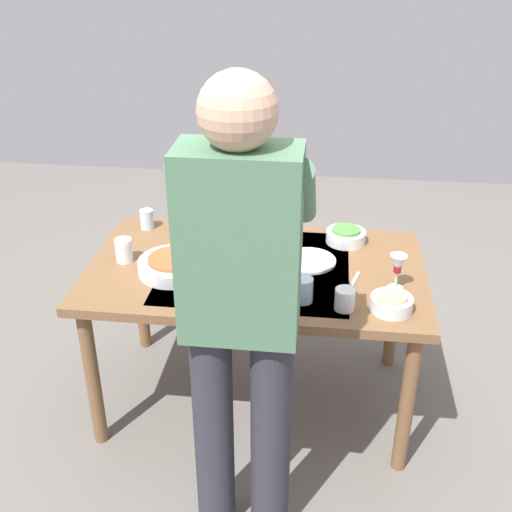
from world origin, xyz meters
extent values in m
plane|color=#66605B|center=(0.00, 0.00, 0.00)|extent=(6.00, 6.00, 0.00)
cube|color=brown|center=(0.00, 0.00, 0.70)|extent=(1.43, 0.84, 0.04)
cube|color=#B2B7C1|center=(0.00, 0.00, 0.72)|extent=(0.78, 0.72, 0.00)
cylinder|color=brown|center=(-0.64, -0.35, 0.34)|extent=(0.06, 0.06, 0.68)
cylinder|color=brown|center=(0.64, -0.35, 0.34)|extent=(0.06, 0.06, 0.68)
cylinder|color=brown|center=(-0.64, 0.35, 0.34)|extent=(0.06, 0.06, 0.68)
cylinder|color=brown|center=(0.64, 0.35, 0.34)|extent=(0.06, 0.06, 0.68)
cube|color=#523019|center=(0.25, -0.72, 0.45)|extent=(0.40, 0.40, 0.04)
cube|color=brown|center=(0.25, -0.90, 0.70)|extent=(0.40, 0.04, 0.45)
cylinder|color=brown|center=(0.08, -0.89, 0.23)|extent=(0.04, 0.04, 0.43)
cylinder|color=brown|center=(0.42, -0.89, 0.23)|extent=(0.04, 0.04, 0.43)
cylinder|color=brown|center=(0.08, -0.55, 0.23)|extent=(0.04, 0.04, 0.43)
cylinder|color=brown|center=(0.42, -0.55, 0.23)|extent=(0.04, 0.04, 0.43)
cylinder|color=#2D2D38|center=(0.06, 0.70, 0.44)|extent=(0.14, 0.14, 0.88)
cylinder|color=#2D2D38|center=(-0.14, 0.70, 0.44)|extent=(0.14, 0.14, 0.88)
cube|color=#4C7556|center=(-0.04, 0.70, 1.18)|extent=(0.36, 0.20, 0.60)
sphere|color=tan|center=(-0.04, 0.70, 1.58)|extent=(0.22, 0.22, 0.22)
cylinder|color=#4C7556|center=(0.13, 0.46, 1.25)|extent=(0.08, 0.52, 0.40)
cylinder|color=#4C7556|center=(-0.21, 0.46, 1.25)|extent=(0.08, 0.52, 0.40)
cylinder|color=black|center=(0.14, 0.21, 0.82)|extent=(0.07, 0.07, 0.20)
cylinder|color=black|center=(0.14, 0.21, 0.96)|extent=(0.03, 0.03, 0.08)
cylinder|color=black|center=(0.14, 0.21, 1.01)|extent=(0.03, 0.03, 0.02)
cylinder|color=white|center=(0.07, 0.09, 0.72)|extent=(0.06, 0.06, 0.01)
cylinder|color=white|center=(0.07, 0.09, 0.76)|extent=(0.01, 0.01, 0.07)
cone|color=white|center=(0.07, 0.09, 0.83)|extent=(0.07, 0.07, 0.07)
cylinder|color=beige|center=(0.07, 0.09, 0.81)|extent=(0.03, 0.03, 0.03)
cylinder|color=white|center=(-0.57, 0.11, 0.72)|extent=(0.06, 0.06, 0.01)
cylinder|color=white|center=(-0.57, 0.11, 0.76)|extent=(0.01, 0.01, 0.07)
cone|color=white|center=(-0.57, 0.11, 0.83)|extent=(0.07, 0.07, 0.07)
cylinder|color=maroon|center=(-0.57, 0.11, 0.81)|extent=(0.03, 0.03, 0.03)
cylinder|color=silver|center=(0.56, -0.31, 0.77)|extent=(0.06, 0.06, 0.09)
cylinder|color=silver|center=(-0.37, 0.29, 0.76)|extent=(0.08, 0.08, 0.09)
cylinder|color=silver|center=(0.57, 0.02, 0.77)|extent=(0.07, 0.07, 0.10)
cylinder|color=silver|center=(-0.21, 0.25, 0.77)|extent=(0.08, 0.08, 0.10)
cylinder|color=silver|center=(0.33, 0.09, 0.75)|extent=(0.30, 0.30, 0.05)
cylinder|color=#C6562D|center=(0.33, 0.09, 0.77)|extent=(0.22, 0.22, 0.03)
cylinder|color=silver|center=(-0.38, -0.28, 0.75)|extent=(0.18, 0.18, 0.05)
cylinder|color=#4C843D|center=(-0.38, -0.28, 0.77)|extent=(0.13, 0.13, 0.03)
cylinder|color=silver|center=(-0.55, 0.27, 0.75)|extent=(0.16, 0.16, 0.05)
cylinder|color=tan|center=(-0.55, 0.27, 0.77)|extent=(0.12, 0.12, 0.03)
cylinder|color=silver|center=(0.20, -0.25, 0.73)|extent=(0.23, 0.23, 0.01)
cylinder|color=silver|center=(-0.22, -0.07, 0.73)|extent=(0.23, 0.23, 0.01)
cube|color=silver|center=(-0.02, 0.27, 0.72)|extent=(0.02, 0.20, 0.00)
cube|color=silver|center=(-0.41, 0.09, 0.72)|extent=(0.06, 0.18, 0.00)
camera|label=1|loc=(-0.28, 2.32, 2.02)|focal=44.04mm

